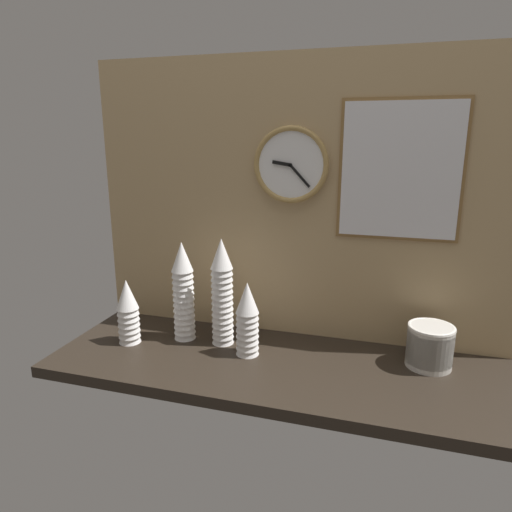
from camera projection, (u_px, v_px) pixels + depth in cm
name	position (u px, v px, depth cm)	size (l,w,h in cm)	color
ground_plane	(278.00, 366.00, 159.89)	(160.00, 56.00, 4.00)	black
wall_tiled_back	(297.00, 202.00, 170.58)	(160.00, 3.00, 105.00)	tan
cup_stack_far_left	(128.00, 311.00, 171.28)	(8.28, 8.28, 24.89)	white
cup_stack_center	(247.00, 319.00, 161.34)	(8.28, 8.28, 27.15)	white
cup_stack_left	(183.00, 291.00, 173.07)	(8.28, 8.28, 38.43)	white
cup_stack_center_left	(222.00, 292.00, 168.72)	(8.28, 8.28, 40.69)	white
bowl_stack_far_right	(430.00, 345.00, 154.30)	(15.49, 15.49, 14.77)	beige
wall_clock	(291.00, 165.00, 164.79)	(27.74, 2.70, 27.74)	white
menu_board	(400.00, 171.00, 155.49)	(41.62, 1.32, 48.22)	olive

